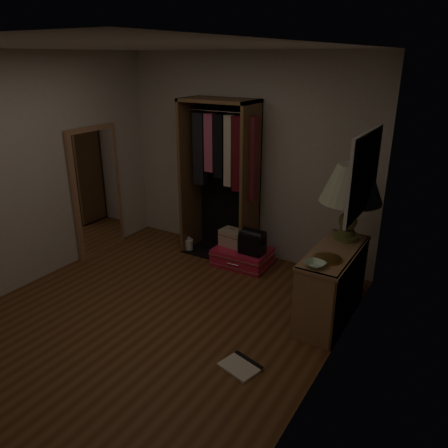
{
  "coord_description": "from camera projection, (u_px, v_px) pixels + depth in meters",
  "views": [
    {
      "loc": [
        2.62,
        -2.88,
        2.53
      ],
      "look_at": [
        0.3,
        0.95,
        0.8
      ],
      "focal_mm": 35.0,
      "sensor_mm": 36.0,
      "label": 1
    }
  ],
  "objects": [
    {
      "name": "ground",
      "position": [
        151.0,
        320.0,
        4.48
      ],
      "size": [
        4.0,
        4.0,
        0.0
      ],
      "primitive_type": "plane",
      "color": "#553118",
      "rests_on": "ground"
    },
    {
      "name": "console_bookshelf",
      "position": [
        333.0,
        281.0,
        4.43
      ],
      "size": [
        0.42,
        1.12,
        0.75
      ],
      "color": "#926A46",
      "rests_on": "ground"
    },
    {
      "name": "open_wardrobe",
      "position": [
        223.0,
        167.0,
        5.56
      ],
      "size": [
        1.01,
        0.5,
        2.05
      ],
      "color": "brown",
      "rests_on": "ground"
    },
    {
      "name": "floor_mirror",
      "position": [
        97.0,
        191.0,
        5.79
      ],
      "size": [
        0.06,
        0.8,
        1.7
      ],
      "color": "#9E6E4C",
      "rests_on": "ground"
    },
    {
      "name": "room_walls",
      "position": [
        151.0,
        178.0,
        3.94
      ],
      "size": [
        3.52,
        4.02,
        2.6
      ],
      "color": "#BEB6A9",
      "rests_on": "ground"
    },
    {
      "name": "brass_tray",
      "position": [
        327.0,
        259.0,
        4.07
      ],
      "size": [
        0.36,
        0.36,
        0.02
      ],
      "rotation": [
        0.0,
        0.0,
        -0.41
      ],
      "color": "#B38644",
      "rests_on": "console_bookshelf"
    },
    {
      "name": "ceramic_bowl",
      "position": [
        315.0,
        264.0,
        3.93
      ],
      "size": [
        0.23,
        0.23,
        0.05
      ],
      "primitive_type": "imported",
      "rotation": [
        0.0,
        0.0,
        -0.27
      ],
      "color": "#B2D6B3",
      "rests_on": "console_bookshelf"
    },
    {
      "name": "table_lamp",
      "position": [
        352.0,
        185.0,
        4.34
      ],
      "size": [
        0.66,
        0.66,
        0.79
      ],
      "rotation": [
        0.0,
        0.0,
        0.05
      ],
      "color": "#555C2C",
      "rests_on": "console_bookshelf"
    },
    {
      "name": "white_jug",
      "position": [
        189.0,
        245.0,
        6.04
      ],
      "size": [
        0.13,
        0.13,
        0.2
      ],
      "rotation": [
        0.0,
        0.0,
        0.18
      ],
      "color": "silver",
      "rests_on": "ground"
    },
    {
      "name": "pink_suitcase",
      "position": [
        242.0,
        257.0,
        5.63
      ],
      "size": [
        0.73,
        0.54,
        0.22
      ],
      "rotation": [
        0.0,
        0.0,
        0.02
      ],
      "color": "red",
      "rests_on": "ground"
    },
    {
      "name": "black_bag",
      "position": [
        252.0,
        241.0,
        5.41
      ],
      "size": [
        0.31,
        0.2,
        0.33
      ],
      "rotation": [
        0.0,
        0.0,
        -0.03
      ],
      "color": "black",
      "rests_on": "pink_suitcase"
    },
    {
      "name": "floor_book",
      "position": [
        242.0,
        366.0,
        3.79
      ],
      "size": [
        0.38,
        0.33,
        0.03
      ],
      "rotation": [
        0.0,
        0.0,
        -0.26
      ],
      "color": "beige",
      "rests_on": "ground"
    },
    {
      "name": "train_case",
      "position": [
        233.0,
        238.0,
        5.65
      ],
      "size": [
        0.34,
        0.25,
        0.23
      ],
      "rotation": [
        0.0,
        0.0,
        -0.11
      ],
      "color": "tan",
      "rests_on": "pink_suitcase"
    }
  ]
}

